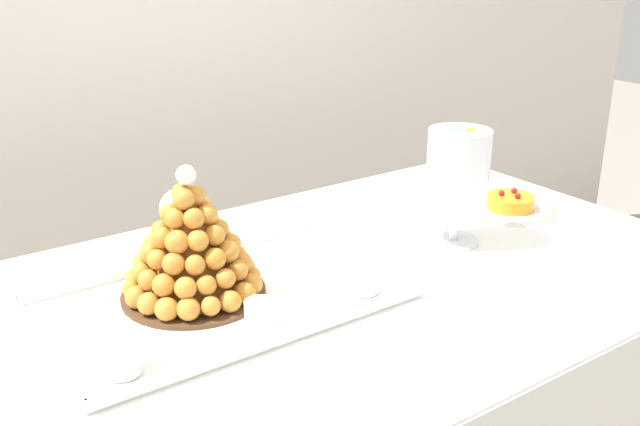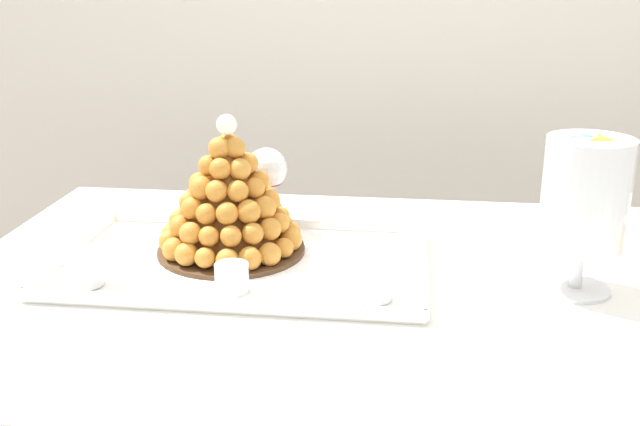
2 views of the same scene
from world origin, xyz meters
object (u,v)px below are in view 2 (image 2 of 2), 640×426
croquembouche (229,201)px  macaron_goblet (586,194)px  serving_tray (245,263)px  dessert_cup_centre (375,283)px  wine_glass (267,172)px  dessert_cup_left (84,269)px  dessert_cup_mid_left (232,279)px

croquembouche → macaron_goblet: bearing=-7.5°
serving_tray → dessert_cup_centre: dessert_cup_centre is taller
serving_tray → croquembouche: croquembouche is taller
croquembouche → wine_glass: croquembouche is taller
dessert_cup_left → wine_glass: bearing=51.3°
macaron_goblet → wine_glass: size_ratio=1.54×
dessert_cup_left → wine_glass: size_ratio=0.35×
dessert_cup_mid_left → croquembouche: bearing=103.9°
dessert_cup_left → dessert_cup_mid_left: 0.23m
dessert_cup_left → macaron_goblet: bearing=6.7°
serving_tray → croquembouche: bearing=127.8°
serving_tray → wine_glass: (0.01, 0.17, 0.11)m
dessert_cup_mid_left → macaron_goblet: 0.55m
wine_glass → dessert_cup_left: bearing=-128.7°
serving_tray → dessert_cup_left: dessert_cup_left is taller
dessert_cup_left → dessert_cup_mid_left: dessert_cup_left is taller
croquembouche → serving_tray: bearing=-52.2°
serving_tray → dessert_cup_mid_left: size_ratio=11.69×
croquembouche → dessert_cup_centre: bearing=-32.1°
dessert_cup_mid_left → dessert_cup_centre: dessert_cup_centre is taller
croquembouche → dessert_cup_centre: (0.26, -0.16, -0.07)m
dessert_cup_mid_left → dessert_cup_centre: 0.22m
wine_glass → serving_tray: bearing=-92.6°
croquembouche → wine_glass: size_ratio=1.56×
dessert_cup_centre → macaron_goblet: bearing=15.6°
dessert_cup_centre → macaron_goblet: macaron_goblet is taller
croquembouche → wine_glass: (0.04, 0.13, 0.02)m
croquembouche → dessert_cup_mid_left: (0.04, -0.16, -0.07)m
wine_glass → dessert_cup_centre: bearing=-53.1°
dessert_cup_mid_left → dessert_cup_centre: bearing=0.6°
serving_tray → dessert_cup_left: bearing=-151.6°
dessert_cup_centre → wine_glass: wine_glass is taller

